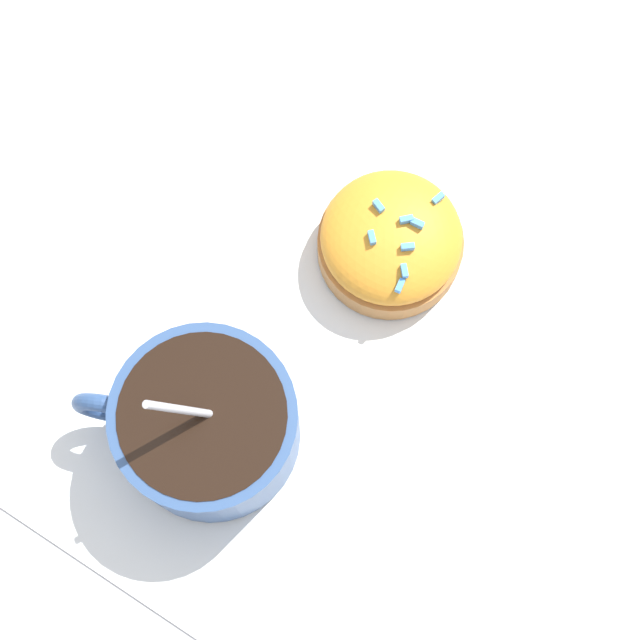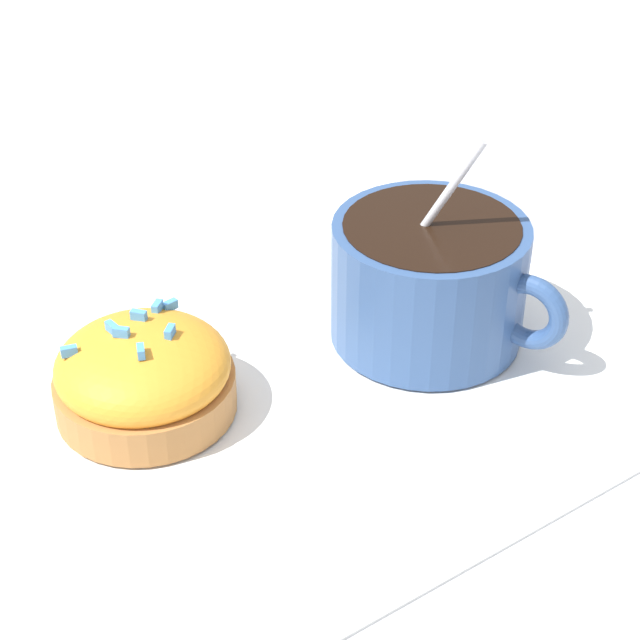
% 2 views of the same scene
% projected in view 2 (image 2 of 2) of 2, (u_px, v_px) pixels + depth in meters
% --- Properties ---
extents(ground_plane, '(3.00, 3.00, 0.00)m').
position_uv_depth(ground_plane, '(288.00, 371.00, 0.51)').
color(ground_plane, '#B2B2B7').
extents(paper_napkin, '(0.34, 0.30, 0.00)m').
position_uv_depth(paper_napkin, '(288.00, 368.00, 0.51)').
color(paper_napkin, white).
rests_on(paper_napkin, ground_plane).
extents(coffee_cup, '(0.09, 0.11, 0.11)m').
position_uv_depth(coffee_cup, '(431.00, 277.00, 0.51)').
color(coffee_cup, '#335184').
rests_on(coffee_cup, paper_napkin).
extents(frosted_pastry, '(0.08, 0.08, 0.04)m').
position_uv_depth(frosted_pastry, '(144.00, 375.00, 0.47)').
color(frosted_pastry, '#B2753D').
rests_on(frosted_pastry, paper_napkin).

